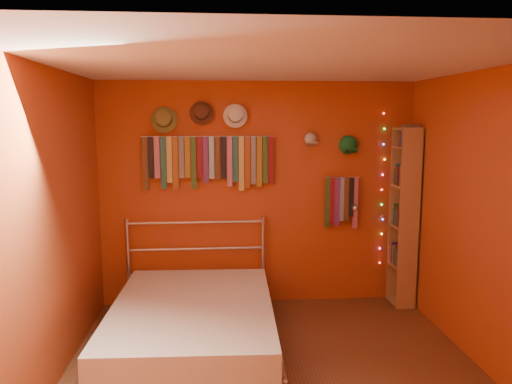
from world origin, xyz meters
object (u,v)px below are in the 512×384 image
object	(u,v)px
tie_rack	(209,159)
bookshelf	(408,216)
reading_lamp	(354,208)
bed	(193,324)

from	to	relation	value
tie_rack	bookshelf	bearing A→B (deg)	-4.04
reading_lamp	bed	world-z (taller)	reading_lamp
bed	reading_lamp	bearing A→B (deg)	30.24
tie_rack	bookshelf	distance (m)	2.29
reading_lamp	bookshelf	size ratio (longest dim) A/B	0.14
bookshelf	bed	xyz separation A→B (m)	(-2.35, -0.94, -0.78)
reading_lamp	bed	xyz separation A→B (m)	(-1.74, -0.93, -0.89)
tie_rack	bookshelf	xyz separation A→B (m)	(2.19, -0.16, -0.64)
bed	tie_rack	bearing A→B (deg)	83.81
reading_lamp	bookshelf	world-z (taller)	bookshelf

